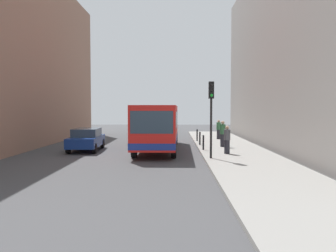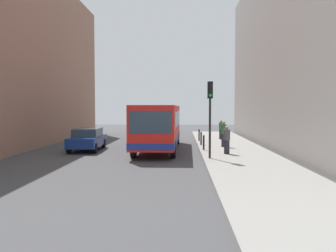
# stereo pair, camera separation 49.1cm
# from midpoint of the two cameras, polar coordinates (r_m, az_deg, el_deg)

# --- Properties ---
(ground_plane) EXTENTS (80.00, 80.00, 0.00)m
(ground_plane) POSITION_cam_midpoint_polar(r_m,az_deg,el_deg) (21.63, -2.60, -4.70)
(ground_plane) COLOR #424244
(sidewalk) EXTENTS (4.40, 40.00, 0.15)m
(sidewalk) POSITION_cam_midpoint_polar(r_m,az_deg,el_deg) (21.84, 11.70, -4.49)
(sidewalk) COLOR gray
(sidewalk) RESTS_ON ground
(building_right) EXTENTS (7.00, 32.00, 14.02)m
(building_right) POSITION_cam_midpoint_polar(r_m,az_deg,el_deg) (27.46, 23.35, 11.36)
(building_right) COLOR gray
(building_right) RESTS_ON ground
(bus) EXTENTS (2.72, 11.06, 3.00)m
(bus) POSITION_cam_midpoint_polar(r_m,az_deg,el_deg) (24.49, -0.86, 0.24)
(bus) COLOR red
(bus) RESTS_ON ground
(car_beside_bus) EXTENTS (1.99, 4.46, 1.48)m
(car_beside_bus) POSITION_cam_midpoint_polar(r_m,az_deg,el_deg) (24.71, -12.04, -1.99)
(car_beside_bus) COLOR navy
(car_beside_bus) RESTS_ON ground
(car_behind_bus) EXTENTS (2.03, 4.48, 1.48)m
(car_behind_bus) POSITION_cam_midpoint_polar(r_m,az_deg,el_deg) (33.81, -0.20, -0.63)
(car_behind_bus) COLOR silver
(car_behind_bus) RESTS_ON ground
(traffic_light) EXTENTS (0.28, 0.33, 4.10)m
(traffic_light) POSITION_cam_midpoint_polar(r_m,az_deg,el_deg) (19.40, 7.38, 3.30)
(traffic_light) COLOR black
(traffic_light) RESTS_ON sidewalk
(bollard_near) EXTENTS (0.11, 0.11, 0.95)m
(bollard_near) POSITION_cam_midpoint_polar(r_m,az_deg,el_deg) (23.34, 6.25, -2.61)
(bollard_near) COLOR black
(bollard_near) RESTS_ON sidewalk
(bollard_mid) EXTENTS (0.11, 0.11, 0.95)m
(bollard_mid) POSITION_cam_midpoint_polar(r_m,az_deg,el_deg) (26.52, 5.78, -1.95)
(bollard_mid) COLOR black
(bollard_mid) RESTS_ON sidewalk
(bollard_far) EXTENTS (0.11, 0.11, 0.95)m
(bollard_far) POSITION_cam_midpoint_polar(r_m,az_deg,el_deg) (29.70, 5.40, -1.44)
(bollard_far) COLOR black
(bollard_far) RESTS_ON sidewalk
(pedestrian_near_signal) EXTENTS (0.38, 0.38, 1.65)m
(pedestrian_near_signal) POSITION_cam_midpoint_polar(r_m,az_deg,el_deg) (21.54, 9.91, -2.17)
(pedestrian_near_signal) COLOR #26262D
(pedestrian_near_signal) RESTS_ON sidewalk
(pedestrian_mid_sidewalk) EXTENTS (0.38, 0.38, 1.80)m
(pedestrian_mid_sidewalk) POSITION_cam_midpoint_polar(r_m,az_deg,el_deg) (25.31, 9.33, -1.23)
(pedestrian_mid_sidewalk) COLOR #26262D
(pedestrian_mid_sidewalk) RESTS_ON sidewalk
(pedestrian_far_sidewalk) EXTENTS (0.38, 0.38, 1.67)m
(pedestrian_far_sidewalk) POSITION_cam_midpoint_polar(r_m,az_deg,el_deg) (31.50, 8.81, -0.56)
(pedestrian_far_sidewalk) COLOR #26262D
(pedestrian_far_sidewalk) RESTS_ON sidewalk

